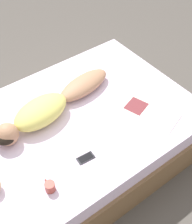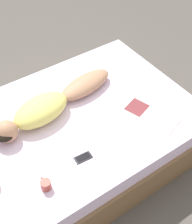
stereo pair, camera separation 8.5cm
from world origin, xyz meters
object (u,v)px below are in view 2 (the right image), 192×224
(person, at_px, (50,105))
(coffee_mug, at_px, (46,185))
(cell_phone, at_px, (83,158))
(open_magazine, at_px, (149,114))

(person, xyz_separation_m, coffee_mug, (-0.68, 0.42, -0.05))
(coffee_mug, distance_m, cell_phone, 0.39)
(open_magazine, height_order, cell_phone, same)
(open_magazine, bearing_deg, coffee_mug, 78.72)
(open_magazine, distance_m, coffee_mug, 1.17)
(open_magazine, xyz_separation_m, coffee_mug, (-0.14, 1.16, 0.04))
(open_magazine, bearing_deg, cell_phone, 77.04)
(cell_phone, bearing_deg, coffee_mug, 105.29)
(coffee_mug, height_order, cell_phone, coffee_mug)
(coffee_mug, bearing_deg, cell_phone, -79.71)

